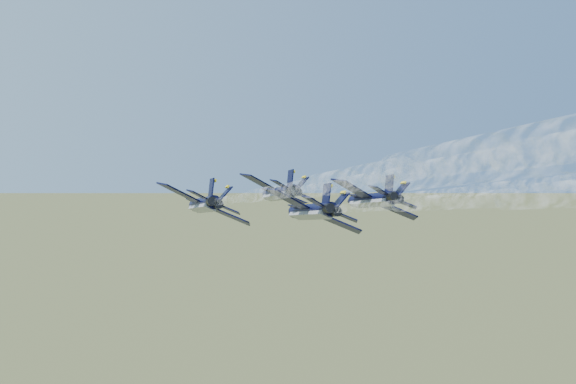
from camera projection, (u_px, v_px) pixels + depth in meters
jet_lead at (279, 193)px, 103.00m from camera, size 11.07×16.65×5.98m
jet_left at (204, 204)px, 90.37m from camera, size 11.07×16.65×5.98m
jet_right at (372, 199)px, 95.20m from camera, size 11.07×16.65×5.98m
jet_slot at (311, 210)px, 84.29m from camera, size 11.07×16.65×5.98m
smoke_trail_lead at (442, 261)px, 55.67m from camera, size 22.73×61.96×2.77m
smoke_trail_left at (330, 304)px, 43.04m from camera, size 22.73×61.96×2.77m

